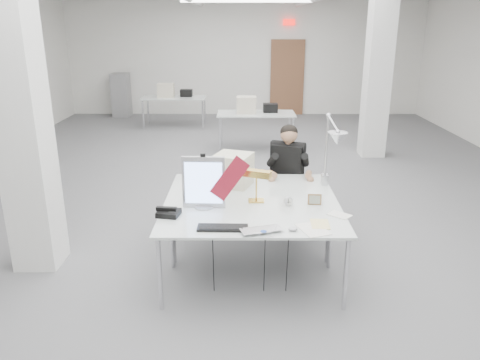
# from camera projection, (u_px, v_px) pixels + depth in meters

# --- Properties ---
(room_shell) EXTENTS (10.04, 14.04, 3.24)m
(room_shell) POSITION_uv_depth(u_px,v_px,m) (251.00, 84.00, 6.65)
(room_shell) COLOR #5D5D60
(room_shell) RESTS_ON ground
(desk_main) EXTENTS (1.80, 0.90, 0.02)m
(desk_main) POSITION_uv_depth(u_px,v_px,m) (252.00, 219.00, 4.46)
(desk_main) COLOR silver
(desk_main) RESTS_ON room_shell
(desk_second) EXTENTS (1.80, 0.90, 0.02)m
(desk_second) POSITION_uv_depth(u_px,v_px,m) (250.00, 187.00, 5.31)
(desk_second) COLOR silver
(desk_second) RESTS_ON room_shell
(bg_desk_a) EXTENTS (1.60, 0.80, 0.02)m
(bg_desk_a) POSITION_uv_depth(u_px,v_px,m) (256.00, 114.00, 9.67)
(bg_desk_a) COLOR silver
(bg_desk_a) RESTS_ON room_shell
(bg_desk_b) EXTENTS (1.60, 0.80, 0.02)m
(bg_desk_b) POSITION_uv_depth(u_px,v_px,m) (174.00, 98.00, 11.77)
(bg_desk_b) COLOR silver
(bg_desk_b) RESTS_ON room_shell
(filing_cabinet) EXTENTS (0.45, 0.55, 1.20)m
(filing_cabinet) POSITION_uv_depth(u_px,v_px,m) (121.00, 95.00, 13.19)
(filing_cabinet) COLOR gray
(filing_cabinet) RESTS_ON room_shell
(office_chair) EXTENTS (0.61, 0.61, 0.96)m
(office_chair) POSITION_uv_depth(u_px,v_px,m) (287.00, 190.00, 6.00)
(office_chair) COLOR black
(office_chair) RESTS_ON room_shell
(seated_person) EXTENTS (0.68, 0.75, 0.92)m
(seated_person) POSITION_uv_depth(u_px,v_px,m) (288.00, 160.00, 5.82)
(seated_person) COLOR black
(seated_person) RESTS_ON office_chair
(monitor) EXTENTS (0.43, 0.06, 0.53)m
(monitor) POSITION_uv_depth(u_px,v_px,m) (204.00, 182.00, 4.62)
(monitor) COLOR #ACACB1
(monitor) RESTS_ON desk_main
(pennant) EXTENTS (0.40, 0.17, 0.45)m
(pennant) POSITION_uv_depth(u_px,v_px,m) (230.00, 178.00, 4.57)
(pennant) COLOR maroon
(pennant) RESTS_ON monitor
(keyboard) EXTENTS (0.46, 0.16, 0.02)m
(keyboard) POSITION_uv_depth(u_px,v_px,m) (223.00, 228.00, 4.20)
(keyboard) COLOR black
(keyboard) RESTS_ON desk_main
(laptop) EXTENTS (0.43, 0.34, 0.03)m
(laptop) POSITION_uv_depth(u_px,v_px,m) (264.00, 233.00, 4.09)
(laptop) COLOR #B6B6BB
(laptop) RESTS_ON desk_main
(mouse) EXTENTS (0.09, 0.07, 0.03)m
(mouse) POSITION_uv_depth(u_px,v_px,m) (293.00, 229.00, 4.16)
(mouse) COLOR #A7A6AB
(mouse) RESTS_ON desk_main
(bankers_lamp) EXTENTS (0.35, 0.24, 0.37)m
(bankers_lamp) POSITION_uv_depth(u_px,v_px,m) (256.00, 185.00, 4.79)
(bankers_lamp) COLOR gold
(bankers_lamp) RESTS_ON desk_main
(desk_phone) EXTENTS (0.24, 0.22, 0.05)m
(desk_phone) POSITION_uv_depth(u_px,v_px,m) (169.00, 213.00, 4.49)
(desk_phone) COLOR black
(desk_phone) RESTS_ON desk_main
(picture_frame_left) EXTENTS (0.15, 0.05, 0.11)m
(picture_frame_left) POSITION_uv_depth(u_px,v_px,m) (191.00, 198.00, 4.78)
(picture_frame_left) COLOR tan
(picture_frame_left) RESTS_ON desk_main
(picture_frame_right) EXTENTS (0.14, 0.04, 0.11)m
(picture_frame_right) POSITION_uv_depth(u_px,v_px,m) (315.00, 199.00, 4.76)
(picture_frame_right) COLOR olive
(picture_frame_right) RESTS_ON desk_main
(desk_clock) EXTENTS (0.10, 0.06, 0.09)m
(desk_clock) POSITION_uv_depth(u_px,v_px,m) (288.00, 201.00, 4.72)
(desk_clock) COLOR silver
(desk_clock) RESTS_ON desk_main
(paper_stack_a) EXTENTS (0.31, 0.37, 0.01)m
(paper_stack_a) POSITION_uv_depth(u_px,v_px,m) (313.00, 229.00, 4.19)
(paper_stack_a) COLOR white
(paper_stack_a) RESTS_ON desk_main
(paper_stack_b) EXTENTS (0.18, 0.24, 0.01)m
(paper_stack_b) POSITION_uv_depth(u_px,v_px,m) (320.00, 224.00, 4.30)
(paper_stack_b) COLOR #FBEA96
(paper_stack_b) RESTS_ON desk_main
(paper_stack_c) EXTENTS (0.25, 0.25, 0.01)m
(paper_stack_c) POSITION_uv_depth(u_px,v_px,m) (339.00, 215.00, 4.50)
(paper_stack_c) COLOR white
(paper_stack_c) RESTS_ON desk_main
(beige_monitor) EXTENTS (0.49, 0.47, 0.36)m
(beige_monitor) POSITION_uv_depth(u_px,v_px,m) (233.00, 170.00, 5.30)
(beige_monitor) COLOR beige
(beige_monitor) RESTS_ON desk_second
(architect_lamp) EXTENTS (0.45, 0.73, 0.89)m
(architect_lamp) POSITION_uv_depth(u_px,v_px,m) (331.00, 153.00, 4.99)
(architect_lamp) COLOR #B1B1B6
(architect_lamp) RESTS_ON desk_second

